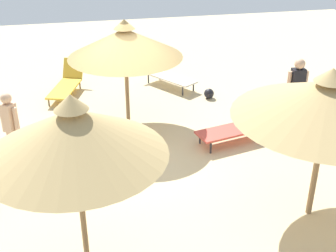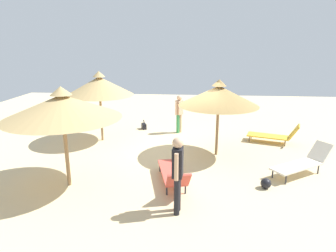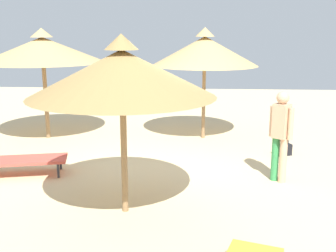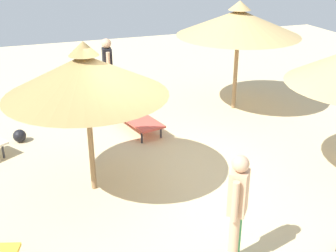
{
  "view_description": "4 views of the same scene",
  "coord_description": "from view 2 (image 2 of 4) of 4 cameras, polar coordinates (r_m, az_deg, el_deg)",
  "views": [
    {
      "loc": [
        1.0,
        8.61,
        4.94
      ],
      "look_at": [
        -0.68,
        0.73,
        0.86
      ],
      "focal_mm": 47.74,
      "sensor_mm": 36.0,
      "label": 1
    },
    {
      "loc": [
        -9.99,
        -0.41,
        3.76
      ],
      "look_at": [
        -0.17,
        0.43,
        1.0
      ],
      "focal_mm": 32.26,
      "sensor_mm": 36.0,
      "label": 2
    },
    {
      "loc": [
        0.91,
        -6.86,
        2.64
      ],
      "look_at": [
        0.42,
        0.46,
        0.92
      ],
      "focal_mm": 43.75,
      "sensor_mm": 36.0,
      "label": 3
    },
    {
      "loc": [
        6.44,
        -2.21,
        4.03
      ],
      "look_at": [
        -0.3,
        0.22,
        0.89
      ],
      "focal_mm": 45.97,
      "sensor_mm": 36.0,
      "label": 4
    }
  ],
  "objects": [
    {
      "name": "lounge_chair_far_left",
      "position": [
        8.19,
        0.97,
        -9.0
      ],
      "size": [
        2.19,
        1.04,
        0.78
      ],
      "color": "#CC4C3F",
      "rests_on": "ground"
    },
    {
      "name": "parasol_umbrella_front",
      "position": [
        11.79,
        -12.83,
        7.4
      ],
      "size": [
        2.58,
        2.58,
        2.71
      ],
      "color": "olive",
      "rests_on": "ground"
    },
    {
      "name": "person_standing_far_right",
      "position": [
        6.7,
        1.82,
        -8.31
      ],
      "size": [
        0.49,
        0.24,
        1.79
      ],
      "color": "black",
      "rests_on": "ground"
    },
    {
      "name": "handbag",
      "position": [
        13.51,
        -4.57,
        0.02
      ],
      "size": [
        0.38,
        0.28,
        0.42
      ],
      "color": "black",
      "rests_on": "ground"
    },
    {
      "name": "parasol_umbrella_near_right",
      "position": [
        8.11,
        -19.37,
        3.51
      ],
      "size": [
        3.0,
        3.0,
        2.7
      ],
      "color": "olive",
      "rests_on": "ground"
    },
    {
      "name": "lounge_chair_back",
      "position": [
        9.72,
        24.14,
        -6.27
      ],
      "size": [
        1.63,
        2.03,
        0.82
      ],
      "color": "silver",
      "rests_on": "ground"
    },
    {
      "name": "ground",
      "position": [
        10.7,
        2.38,
        -5.25
      ],
      "size": [
        24.0,
        24.0,
        0.1
      ],
      "primitive_type": "cube",
      "color": "beige"
    },
    {
      "name": "person_standing_near_left",
      "position": [
        12.74,
        2.14,
        2.71
      ],
      "size": [
        0.36,
        0.33,
        1.62
      ],
      "color": "#338C4C",
      "rests_on": "ground"
    },
    {
      "name": "parasol_umbrella_center",
      "position": [
        10.07,
        9.56,
        5.68
      ],
      "size": [
        2.64,
        2.64,
        2.6
      ],
      "color": "olive",
      "rests_on": "ground"
    },
    {
      "name": "beach_ball",
      "position": [
        8.55,
        18.01,
        -10.28
      ],
      "size": [
        0.28,
        0.28,
        0.28
      ],
      "primitive_type": "sphere",
      "color": "black",
      "rests_on": "ground"
    },
    {
      "name": "lounge_chair_edge",
      "position": [
        12.25,
        19.53,
        -1.61
      ],
      "size": [
        1.13,
        1.95,
        0.8
      ],
      "color": "gold",
      "rests_on": "ground"
    }
  ]
}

